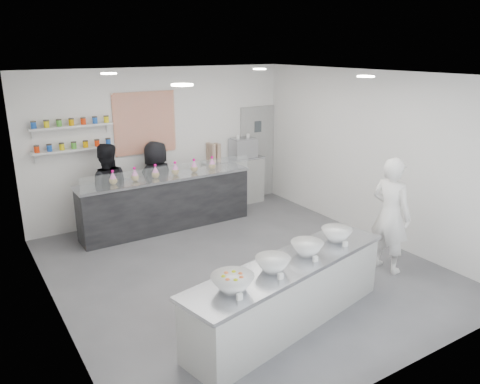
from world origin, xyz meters
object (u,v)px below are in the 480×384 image
at_px(prep_counter, 289,293).
at_px(espresso_ledge, 234,182).
at_px(staff_left, 107,190).
at_px(staff_right, 157,183).
at_px(espresso_machine, 243,148).
at_px(woman_prep, 390,215).
at_px(back_bar, 167,203).

relative_size(prep_counter, espresso_ledge, 2.23).
height_order(staff_left, staff_right, staff_left).
bearing_deg(espresso_machine, staff_left, -175.00).
bearing_deg(prep_counter, staff_left, 91.54).
bearing_deg(staff_left, espresso_machine, -158.21).
height_order(prep_counter, staff_right, staff_right).
bearing_deg(woman_prep, espresso_machine, -5.35).
relative_size(back_bar, staff_right, 2.03).
distance_m(espresso_machine, staff_right, 2.16).
bearing_deg(espresso_machine, espresso_ledge, 180.00).
bearing_deg(woman_prep, staff_left, 33.88).
distance_m(prep_counter, back_bar, 3.84).
bearing_deg(staff_right, woman_prep, 104.67).
distance_m(prep_counter, espresso_ledge, 4.79).
relative_size(prep_counter, back_bar, 0.93).
xyz_separation_m(prep_counter, back_bar, (0.03, 3.84, 0.09)).
bearing_deg(staff_left, back_bar, -179.00).
relative_size(staff_left, staff_right, 1.05).
distance_m(espresso_ledge, espresso_machine, 0.77).
distance_m(woman_prep, staff_left, 4.96).
distance_m(espresso_machine, woman_prep, 4.03).
relative_size(back_bar, espresso_machine, 6.17).
xyz_separation_m(espresso_ledge, staff_right, (-1.86, -0.18, 0.31)).
height_order(back_bar, staff_left, staff_left).
bearing_deg(espresso_ledge, staff_left, -174.57).
bearing_deg(espresso_machine, prep_counter, -115.73).
height_order(espresso_ledge, woman_prep, woman_prep).
relative_size(prep_counter, staff_left, 1.80).
xyz_separation_m(espresso_ledge, espresso_machine, (0.25, 0.00, 0.73)).
xyz_separation_m(espresso_ledge, woman_prep, (0.37, -4.02, 0.39)).
bearing_deg(staff_right, back_bar, 77.95).
xyz_separation_m(back_bar, espresso_machine, (2.09, 0.57, 0.73)).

